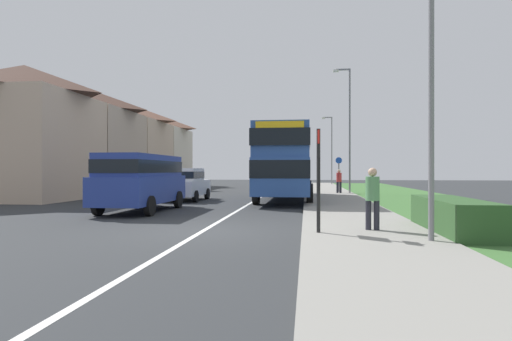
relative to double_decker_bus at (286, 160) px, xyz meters
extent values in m
plane|color=#2D3033|center=(-1.62, -11.53, -2.14)|extent=(120.00, 120.00, 0.00)
cube|color=silver|center=(-1.62, -3.53, -2.14)|extent=(0.14, 60.00, 0.01)
cube|color=gray|center=(2.58, -5.53, -2.08)|extent=(3.20, 68.00, 0.12)
cube|color=#3D6B33|center=(6.88, -5.53, -2.10)|extent=(6.00, 68.00, 0.08)
cube|color=#2D5128|center=(4.68, -11.50, -1.69)|extent=(1.10, 3.73, 0.90)
cube|color=#284C93|center=(0.00, 0.00, -0.82)|extent=(2.50, 10.27, 1.65)
cube|color=#284C93|center=(0.00, 0.00, 0.78)|extent=(2.45, 10.07, 1.55)
cube|color=black|center=(0.00, 0.00, -0.49)|extent=(2.52, 10.32, 0.76)
cube|color=black|center=(0.00, 0.00, 0.86)|extent=(2.52, 10.32, 0.72)
cube|color=gold|center=(0.00, -5.08, 1.28)|extent=(2.00, 0.08, 0.44)
cylinder|color=black|center=(-1.25, 3.19, -1.64)|extent=(0.30, 1.00, 1.00)
cylinder|color=black|center=(1.25, 3.19, -1.64)|extent=(0.30, 1.00, 1.00)
cylinder|color=black|center=(-1.25, -2.82, -1.64)|extent=(0.30, 1.00, 1.00)
cylinder|color=black|center=(1.25, -2.82, -1.64)|extent=(0.30, 1.00, 1.00)
cube|color=navy|center=(-5.30, -6.62, -1.27)|extent=(1.95, 5.24, 1.01)
cube|color=navy|center=(-5.30, -6.62, -0.35)|extent=(1.72, 4.82, 0.83)
cube|color=black|center=(-5.30, -6.62, -0.39)|extent=(1.75, 4.87, 0.46)
cylinder|color=black|center=(-6.26, -4.99, -1.78)|extent=(0.20, 0.72, 0.72)
cylinder|color=black|center=(-4.35, -4.99, -1.78)|extent=(0.20, 0.72, 0.72)
cylinder|color=black|center=(-6.26, -8.24, -1.78)|extent=(0.20, 0.72, 0.72)
cylinder|color=black|center=(-4.35, -8.24, -1.78)|extent=(0.20, 0.72, 0.72)
cube|color=silver|center=(-5.29, -0.69, -1.45)|extent=(1.76, 4.00, 0.78)
cube|color=silver|center=(-5.29, -0.89, -0.74)|extent=(1.55, 2.20, 0.64)
cube|color=black|center=(-5.29, -0.89, -0.78)|extent=(1.58, 2.22, 0.36)
cylinder|color=black|center=(-6.15, 0.55, -1.84)|extent=(0.20, 0.60, 0.60)
cylinder|color=black|center=(-4.42, 0.55, -1.84)|extent=(0.20, 0.60, 0.60)
cylinder|color=black|center=(-6.15, -1.93, -1.84)|extent=(0.20, 0.60, 0.60)
cylinder|color=black|center=(-4.42, -1.93, -1.84)|extent=(0.20, 0.60, 0.60)
cylinder|color=#23232D|center=(2.63, -11.58, -1.72)|extent=(0.14, 0.14, 0.85)
cylinder|color=#23232D|center=(2.83, -11.58, -1.72)|extent=(0.14, 0.14, 0.85)
cylinder|color=#518C56|center=(2.73, -11.58, -0.99)|extent=(0.34, 0.34, 0.60)
sphere|color=tan|center=(2.73, -11.58, -0.58)|extent=(0.22, 0.22, 0.22)
cylinder|color=#23232D|center=(3.13, 5.58, -1.72)|extent=(0.14, 0.14, 0.85)
cylinder|color=#23232D|center=(3.33, 5.58, -1.72)|extent=(0.14, 0.14, 0.85)
cylinder|color=#BF3333|center=(3.23, 5.58, -0.99)|extent=(0.34, 0.34, 0.60)
sphere|color=tan|center=(3.23, 5.58, -0.58)|extent=(0.22, 0.22, 0.22)
cylinder|color=black|center=(1.38, -12.19, -0.84)|extent=(0.09, 0.09, 2.60)
cube|color=red|center=(1.38, -12.19, 0.26)|extent=(0.04, 0.44, 0.32)
cube|color=black|center=(1.38, -12.17, -0.59)|extent=(0.06, 0.52, 0.68)
cylinder|color=slate|center=(3.34, 7.13, -1.09)|extent=(0.08, 0.08, 2.10)
cylinder|color=blue|center=(3.34, 7.13, 0.16)|extent=(0.44, 0.03, 0.44)
cylinder|color=slate|center=(3.72, -13.06, 1.95)|extent=(0.12, 0.12, 8.18)
cylinder|color=slate|center=(3.95, 5.87, 2.04)|extent=(0.12, 0.12, 8.36)
cube|color=slate|center=(3.50, 5.87, 6.16)|extent=(0.90, 0.10, 0.10)
cube|color=silver|center=(3.05, 5.87, 6.09)|extent=(0.36, 0.20, 0.14)
cylinder|color=slate|center=(3.84, 23.52, 1.57)|extent=(0.12, 0.12, 7.41)
cube|color=slate|center=(3.39, 23.52, 5.22)|extent=(0.90, 0.10, 0.10)
cube|color=silver|center=(2.94, 23.52, 5.15)|extent=(0.36, 0.20, 0.14)
cube|color=#C1A88E|center=(-14.31, -1.08, 0.74)|extent=(6.42, 6.34, 5.77)
pyramid|color=#4C3328|center=(-14.31, -1.08, 4.45)|extent=(6.42, 6.34, 1.64)
cube|color=tan|center=(-14.31, 5.39, 0.74)|extent=(6.42, 6.34, 5.77)
pyramid|color=#4C3328|center=(-14.31, 5.39, 4.45)|extent=(6.42, 6.34, 1.64)
cube|color=#C1A88E|center=(-14.31, 11.86, 0.74)|extent=(6.42, 6.34, 5.77)
pyramid|color=brown|center=(-14.31, 11.86, 4.45)|extent=(6.42, 6.34, 1.64)
cube|color=beige|center=(-14.31, 18.33, 0.74)|extent=(6.42, 6.34, 5.77)
pyramid|color=brown|center=(-14.31, 18.33, 4.45)|extent=(6.42, 6.34, 1.64)
camera|label=1|loc=(1.09, -22.24, -0.54)|focal=29.21mm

